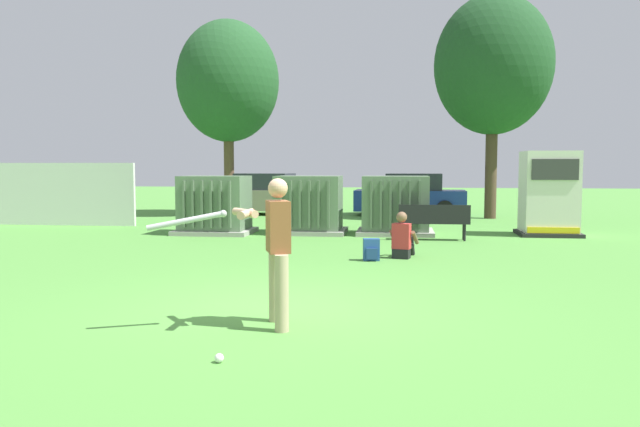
% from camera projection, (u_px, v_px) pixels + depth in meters
% --- Properties ---
extents(ground_plane, '(96.00, 96.00, 0.00)m').
position_uv_depth(ground_plane, '(281.00, 309.00, 8.03)').
color(ground_plane, '#51933D').
extents(fence_panel, '(4.80, 0.12, 2.00)m').
position_uv_depth(fence_panel, '(64.00, 194.00, 19.53)').
color(fence_panel, silver).
rests_on(fence_panel, ground).
extents(transformer_west, '(2.10, 1.70, 1.62)m').
position_uv_depth(transformer_west, '(215.00, 206.00, 17.10)').
color(transformer_west, '#9E9B93').
rests_on(transformer_west, ground).
extents(transformer_mid_west, '(2.10, 1.70, 1.62)m').
position_uv_depth(transformer_mid_west, '(309.00, 205.00, 17.17)').
color(transformer_mid_west, '#9E9B93').
rests_on(transformer_mid_west, ground).
extents(transformer_mid_east, '(2.10, 1.70, 1.62)m').
position_uv_depth(transformer_mid_east, '(395.00, 206.00, 16.91)').
color(transformer_mid_east, '#9E9B93').
rests_on(transformer_mid_east, ground).
extents(generator_enclosure, '(1.60, 1.40, 2.30)m').
position_uv_depth(generator_enclosure, '(549.00, 194.00, 16.60)').
color(generator_enclosure, '#262626').
rests_on(generator_enclosure, ground).
extents(park_bench, '(1.80, 0.41, 0.92)m').
position_uv_depth(park_bench, '(434.00, 219.00, 15.51)').
color(park_bench, black).
rests_on(park_bench, ground).
extents(batter, '(1.58, 0.85, 1.74)m').
position_uv_depth(batter, '(273.00, 244.00, 7.08)').
color(batter, tan).
rests_on(batter, ground).
extents(sports_ball, '(0.09, 0.09, 0.09)m').
position_uv_depth(sports_ball, '(219.00, 358.00, 5.83)').
color(sports_ball, white).
rests_on(sports_ball, ground).
extents(seated_spectator, '(0.63, 0.78, 0.96)m').
position_uv_depth(seated_spectator, '(403.00, 240.00, 12.54)').
color(seated_spectator, black).
rests_on(seated_spectator, ground).
extents(backpack, '(0.35, 0.30, 0.44)m').
position_uv_depth(backpack, '(371.00, 250.00, 12.16)').
color(backpack, '#264C8C').
rests_on(backpack, ground).
extents(tree_left, '(3.93, 3.93, 7.51)m').
position_uv_depth(tree_left, '(228.00, 82.00, 23.49)').
color(tree_left, brown).
rests_on(tree_left, ground).
extents(tree_center_left, '(4.19, 4.19, 8.00)m').
position_uv_depth(tree_center_left, '(493.00, 66.00, 21.77)').
color(tree_center_left, '#4C3828').
rests_on(tree_center_left, ground).
extents(parked_car_leftmost, '(4.36, 2.25, 1.62)m').
position_uv_depth(parked_car_leftmost, '(262.00, 195.00, 24.08)').
color(parked_car_leftmost, gray).
rests_on(parked_car_leftmost, ground).
extents(parked_car_left_of_center, '(4.26, 2.03, 1.62)m').
position_uv_depth(parked_car_left_of_center, '(411.00, 196.00, 23.49)').
color(parked_car_left_of_center, navy).
rests_on(parked_car_left_of_center, ground).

